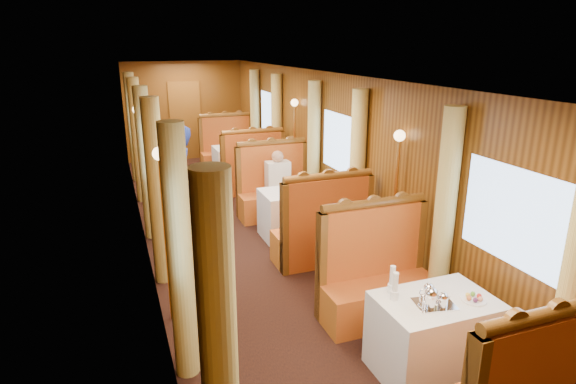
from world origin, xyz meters
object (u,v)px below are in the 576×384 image
banquette_mid_aft (275,193)px  rose_vase_mid (295,180)px  table_near (433,336)px  banquette_mid_fwd (322,234)px  table_mid (296,214)px  banquette_far_fwd (251,172)px  steward (180,184)px  fruit_plate (474,299)px  teapot_right (443,303)px  passenger (278,178)px  banquette_far_aft (228,152)px  table_far (239,163)px  teapot_left (431,301)px  tea_tray (434,304)px  teapot_back (428,294)px  banquette_near_aft (377,282)px  rose_vase_far (239,139)px

banquette_mid_aft → rose_vase_mid: bearing=-90.4°
table_near → banquette_mid_fwd: size_ratio=0.78×
table_mid → banquette_far_fwd: 2.49m
table_near → table_mid: 3.50m
table_near → steward: size_ratio=0.59×
fruit_plate → teapot_right: bearing=-177.7°
passenger → banquette_far_aft: bearing=90.0°
table_mid → steward: (-1.68, 0.56, 0.51)m
banquette_mid_aft → rose_vase_mid: size_ratio=3.72×
passenger → table_far: bearing=90.0°
banquette_far_aft → banquette_mid_aft: bearing=-90.0°
banquette_mid_aft → teapot_left: 4.64m
banquette_far_fwd → steward: bearing=-131.1°
tea_tray → teapot_back: (-0.00, 0.09, 0.05)m
banquette_mid_fwd → table_far: banquette_mid_fwd is taller
table_near → table_far: 7.00m
table_far → fruit_plate: bearing=-87.6°
banquette_near_aft → rose_vase_far: bearing=89.8°
fruit_plate → banquette_far_aft: bearing=92.1°
rose_vase_far → passenger: 2.66m
banquette_mid_fwd → rose_vase_far: size_ratio=3.72×
banquette_far_aft → passenger: banquette_far_aft is taller
fruit_plate → table_mid: bearing=94.6°
fruit_plate → passenger: size_ratio=0.29×
table_mid → passenger: size_ratio=1.38×
table_far → passenger: size_ratio=1.38×
rose_vase_mid → teapot_back: bearing=-91.2°
banquette_mid_fwd → steward: 2.35m
banquette_near_aft → table_far: banquette_near_aft is taller
table_far → teapot_back: teapot_back is taller
rose_vase_far → fruit_plate: bearing=-87.8°
banquette_near_aft → fruit_plate: size_ratio=6.02×
table_near → passenger: 4.33m
tea_tray → teapot_left: bearing=-152.5°
banquette_mid_fwd → banquette_mid_aft: bearing=90.0°
teapot_right → passenger: (0.05, 4.46, -0.07)m
fruit_plate → banquette_far_fwd: bearing=92.8°
teapot_left → rose_vase_far: rose_vase_far is taller
rose_vase_mid → rose_vase_far: same height
teapot_left → teapot_back: 0.14m
banquette_mid_aft → banquette_far_fwd: same height
tea_tray → teapot_right: bearing=-70.9°
rose_vase_far → passenger: (-0.02, -2.66, -0.19)m
banquette_near_aft → rose_vase_mid: banquette_near_aft is taller
banquette_near_aft → banquette_far_aft: (0.00, 7.00, 0.00)m
tea_tray → table_far: bearing=89.4°
teapot_left → passenger: passenger is taller
table_mid → rose_vase_mid: bearing=171.3°
banquette_far_fwd → teapot_right: 6.14m
rose_vase_mid → fruit_plate: bearing=-85.2°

